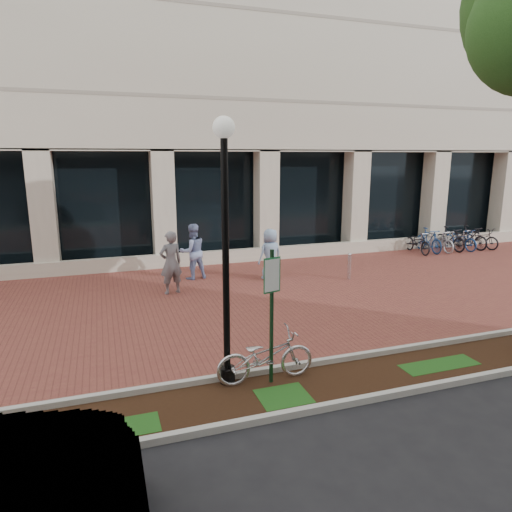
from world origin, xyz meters
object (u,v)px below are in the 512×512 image
object	(u,v)px
locked_bicycle	(265,356)
pedestrian_right	(270,254)
pedestrian_mid	(193,252)
lamppost	(225,241)
bike_rack_cluster	(450,240)
pedestrian_left	(171,263)
bollard	(349,266)
parking_sign	(272,300)

from	to	relation	value
locked_bicycle	pedestrian_right	xyz separation A→B (m)	(2.55, 6.53, 0.37)
locked_bicycle	pedestrian_mid	bearing A→B (deg)	-0.62
pedestrian_mid	pedestrian_right	xyz separation A→B (m)	(2.40, -0.87, -0.08)
lamppost	pedestrian_right	size ratio (longest dim) A/B	2.74
lamppost	bike_rack_cluster	world-z (taller)	lamppost
pedestrian_left	pedestrian_mid	distance (m)	1.71
bike_rack_cluster	pedestrian_right	bearing A→B (deg)	-168.83
pedestrian_right	bike_rack_cluster	distance (m)	9.19
pedestrian_right	bollard	distance (m)	2.63
pedestrian_left	bike_rack_cluster	distance (m)	12.57
pedestrian_left	pedestrian_right	bearing A→B (deg)	175.50
lamppost	locked_bicycle	world-z (taller)	lamppost
parking_sign	pedestrian_left	size ratio (longest dim) A/B	1.30
pedestrian_mid	pedestrian_left	bearing A→B (deg)	46.78
locked_bicycle	pedestrian_right	size ratio (longest dim) A/B	1.07
pedestrian_mid	bike_rack_cluster	world-z (taller)	pedestrian_mid
lamppost	bike_rack_cluster	xyz separation A→B (m)	(12.20, 8.28, -2.12)
locked_bicycle	bollard	world-z (taller)	locked_bicycle
parking_sign	pedestrian_mid	bearing A→B (deg)	74.95
parking_sign	locked_bicycle	bearing A→B (deg)	110.48
locked_bicycle	bike_rack_cluster	distance (m)	14.29
pedestrian_left	pedestrian_right	distance (m)	3.38
pedestrian_left	bollard	size ratio (longest dim) A/B	2.09
lamppost	bike_rack_cluster	distance (m)	14.90
lamppost	bollard	world-z (taller)	lamppost
parking_sign	pedestrian_right	world-z (taller)	parking_sign
bollard	lamppost	bearing A→B (deg)	-135.90
bollard	pedestrian_mid	bearing A→B (deg)	160.05
parking_sign	bollard	size ratio (longest dim) A/B	2.73
parking_sign	pedestrian_right	distance (m)	7.12
parking_sign	bike_rack_cluster	xyz separation A→B (m)	(11.45, 8.55, -1.08)
bike_rack_cluster	locked_bicycle	bearing A→B (deg)	-144.60
pedestrian_mid	bike_rack_cluster	distance (m)	11.44
lamppost	pedestrian_left	bearing A→B (deg)	91.12
pedestrian_right	bike_rack_cluster	world-z (taller)	pedestrian_right
bollard	pedestrian_right	bearing A→B (deg)	160.01
pedestrian_left	bollard	world-z (taller)	pedestrian_left
lamppost	locked_bicycle	size ratio (longest dim) A/B	2.55
pedestrian_mid	pedestrian_right	bearing A→B (deg)	149.60
pedestrian_left	locked_bicycle	bearing A→B (deg)	83.22
lamppost	pedestrian_right	distance (m)	7.35
lamppost	bike_rack_cluster	bearing A→B (deg)	34.18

